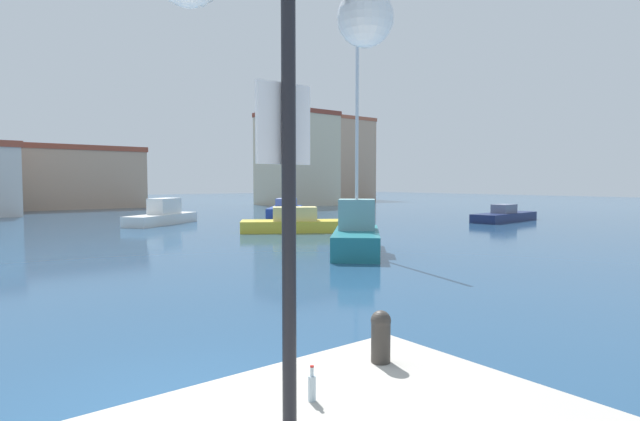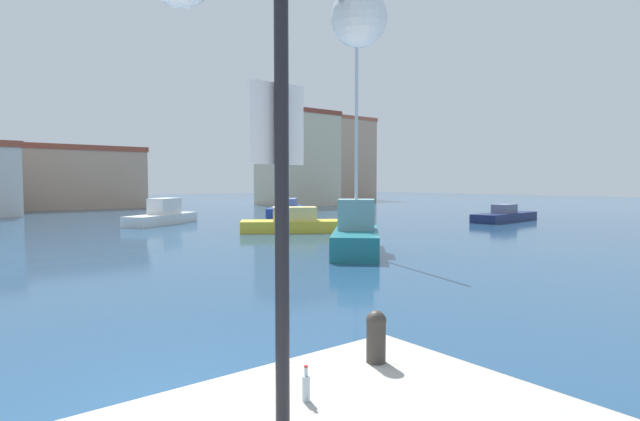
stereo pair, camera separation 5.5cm
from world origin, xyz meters
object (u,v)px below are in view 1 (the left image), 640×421
Objects in this scene: motorboat_navy_outer_mooring at (504,216)px; motorboat_yellow_center_channel at (297,223)px; motorboat_white_behind_lamppost at (162,215)px; bottle at (312,387)px; mooring_bollard at (381,334)px; sailboat_blue_distant_east at (286,209)px; sailboat_teal_far_right at (357,234)px; lamppost at (288,22)px.

motorboat_yellow_center_channel is (-15.28, 2.87, 0.09)m from motorboat_navy_outer_mooring.
motorboat_yellow_center_channel is at bearing -67.25° from motorboat_white_behind_lamppost.
bottle is at bearing -125.34° from motorboat_yellow_center_channel.
sailboat_blue_distant_east is at bearing 57.20° from mooring_bollard.
sailboat_teal_far_right is (-2.88, -7.85, 0.24)m from motorboat_yellow_center_channel.
motorboat_navy_outer_mooring is (28.91, 16.05, -3.37)m from lamppost.
lamppost is 36.65m from sailboat_blue_distant_east.
motorboat_yellow_center_channel is at bearing -121.61° from sailboat_blue_distant_east.
motorboat_yellow_center_channel is at bearing 54.66° from bottle.
motorboat_navy_outer_mooring is at bearing -59.41° from sailboat_blue_distant_east.
sailboat_teal_far_right is at bearing 45.82° from lamppost.
motorboat_yellow_center_channel is (13.21, 18.63, -0.55)m from bottle.
lamppost is 0.67× the size of motorboat_navy_outer_mooring.
lamppost is 0.43× the size of sailboat_blue_distant_east.
bottle is 0.03× the size of sailboat_blue_distant_east.
sailboat_blue_distant_east is at bearing 10.60° from motorboat_white_behind_lamppost.
mooring_bollard is at bearing 14.62° from bottle.
lamppost reaches higher than motorboat_white_behind_lamppost.
mooring_bollard is 0.09× the size of motorboat_white_behind_lamppost.
sailboat_blue_distant_east reaches higher than lamppost.
lamppost is at bearing -150.96° from motorboat_navy_outer_mooring.
sailboat_teal_far_right is (0.99, -17.09, 0.15)m from motorboat_white_behind_lamppost.
mooring_bollard is 0.08× the size of motorboat_yellow_center_channel.
mooring_bollard is at bearing -106.72° from motorboat_white_behind_lamppost.
motorboat_yellow_center_channel is 8.37m from sailboat_teal_far_right.
motorboat_white_behind_lamppost is at bearing -169.40° from sailboat_blue_distant_east.
motorboat_white_behind_lamppost is (-10.80, -2.02, 0.03)m from sailboat_blue_distant_east.
bottle is at bearing -108.54° from motorboat_white_behind_lamppost.
motorboat_yellow_center_channel is at bearing 69.87° from sailboat_teal_far_right.
motorboat_white_behind_lamppost is 17.11m from sailboat_teal_far_right.
sailboat_teal_far_right is (-9.81, -19.11, 0.18)m from sailboat_blue_distant_east.
sailboat_teal_far_right is (-18.15, -4.98, 0.33)m from motorboat_navy_outer_mooring.
lamppost is at bearing -159.10° from mooring_bollard.
motorboat_navy_outer_mooring is at bearing -32.29° from motorboat_white_behind_lamppost.
sailboat_teal_far_right is (9.28, 10.50, -0.47)m from mooring_bollard.
motorboat_white_behind_lamppost reaches higher than mooring_bollard.
motorboat_navy_outer_mooring is at bearing 29.45° from mooring_bollard.
lamppost is 3.01m from mooring_bollard.
bottle is 36.04m from sailboat_blue_distant_east.
bottle is 0.56× the size of mooring_bollard.
motorboat_yellow_center_channel is at bearing 56.48° from mooring_bollard.
bottle is at bearing 34.42° from lamppost.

